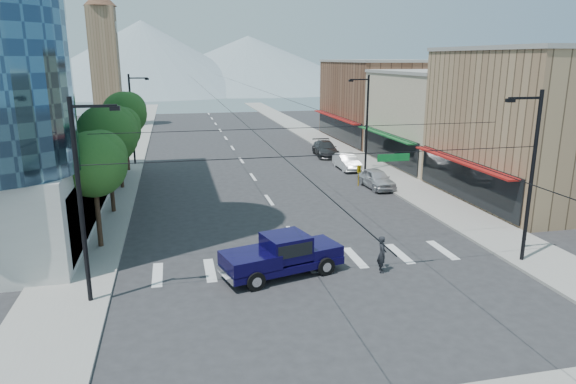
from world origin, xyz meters
The scene contains 21 objects.
ground centered at (0.00, 0.00, 0.00)m, with size 160.00×160.00×0.00m, color #28282B.
sidewalk_left centered at (-12.00, 40.00, 0.07)m, with size 4.00×120.00×0.15m, color gray.
sidewalk_right centered at (12.00, 40.00, 0.07)m, with size 4.00×120.00×0.15m, color gray.
shop_near centered at (20.00, 10.00, 5.50)m, with size 12.00×14.00×11.00m, color #8C6B4C.
shop_mid centered at (20.00, 24.00, 4.50)m, with size 12.00×14.00×9.00m, color tan.
shop_far centered at (20.00, 40.00, 5.00)m, with size 12.00×18.00×10.00m, color brown.
clock_tower centered at (-16.50, 62.00, 10.64)m, with size 4.80×4.80×20.40m.
mountain_left centered at (-15.00, 150.00, 11.00)m, with size 80.00×80.00×22.00m, color gray.
mountain_right centered at (20.00, 160.00, 9.00)m, with size 90.00×90.00×18.00m, color gray.
tree_near centered at (-11.07, 6.10, 4.99)m, with size 3.65×3.64×6.71m.
tree_midnear centered at (-11.07, 13.10, 5.59)m, with size 4.09×4.09×7.52m.
tree_midfar centered at (-11.07, 20.10, 4.99)m, with size 3.65×3.64×6.71m.
tree_far centered at (-11.07, 27.10, 5.59)m, with size 4.09×4.09×7.52m.
signal_rig centered at (0.19, -1.00, 4.64)m, with size 21.80×0.20×9.00m.
lamp_pole_nw centered at (-10.67, 30.00, 4.94)m, with size 2.00×0.25×9.00m.
lamp_pole_ne centered at (10.67, 22.00, 4.94)m, with size 2.00×0.25×9.00m.
pickup_truck centered at (-1.94, 0.19, 1.07)m, with size 6.42×3.63×2.06m.
pedestrian centered at (3.05, -0.55, 0.95)m, with size 0.69×0.45×1.89m, color black.
parked_car_near centered at (9.40, 15.79, 0.79)m, with size 1.85×4.61×1.57m, color #B4B4B9.
parked_car_mid centered at (9.40, 23.31, 0.76)m, with size 1.61×4.63×1.52m, color white.
parked_car_far centered at (9.40, 30.56, 0.81)m, with size 2.27×5.58×1.62m, color #2D2D2F.
Camera 1 is at (-6.81, -23.04, 10.47)m, focal length 32.00 mm.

